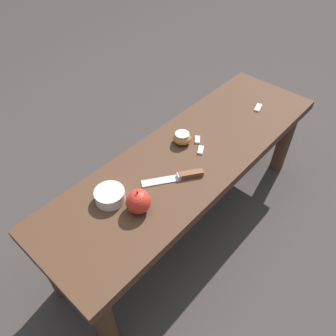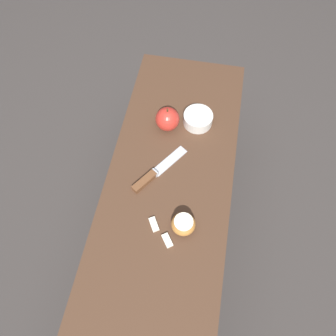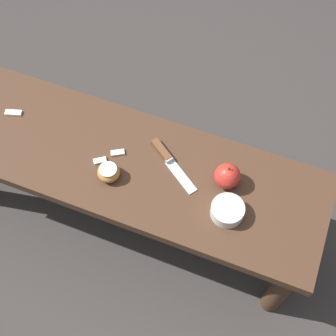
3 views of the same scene
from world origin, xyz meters
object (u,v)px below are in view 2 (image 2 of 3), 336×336
Objects in this scene: wooden_bench at (162,223)px; apple_cut at (183,224)px; knife at (152,175)px; bowl at (198,119)px; apple_whole at (167,119)px.

wooden_bench is 0.12m from apple_cut.
apple_cut reaches higher than knife.
bowl is (-0.39, -0.01, -0.00)m from apple_cut.
wooden_bench is 0.38m from bowl.
bowl reaches higher than knife.
bowl reaches higher than wooden_bench.
apple_whole is (-0.21, 0.01, 0.03)m from knife.
apple_whole is 1.29× the size of apple_cut.
apple_cut is (0.15, 0.13, 0.02)m from knife.
apple_whole is 0.37m from apple_cut.
knife is at bearing -3.41° from apple_whole.
wooden_bench is at bearing -108.89° from apple_cut.
apple_whole is 0.11m from bowl.
bowl is (-0.04, 0.10, -0.02)m from apple_whole.
apple_cut reaches higher than wooden_bench.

